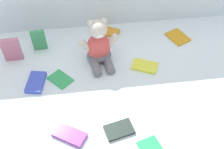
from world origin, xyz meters
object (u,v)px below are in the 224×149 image
Objects in this scene: book_case_7 at (107,31)px; book_case_9 at (12,50)px; book_case_0 at (39,40)px; book_case_2 at (145,66)px; book_case_1 at (69,135)px; book_case_4 at (36,82)px; book_case_5 at (119,130)px; book_case_6 at (178,37)px; teddy_bear at (99,46)px; book_case_3 at (60,79)px.

book_case_7 is 0.94× the size of book_case_9.
book_case_0 reaches higher than book_case_7.
book_case_0 is 1.02× the size of book_case_2.
book_case_9 reaches higher than book_case_0.
book_case_7 reaches higher than book_case_1.
book_case_9 is (-0.49, -0.16, 0.06)m from book_case_7.
book_case_4 is 0.91× the size of book_case_9.
book_case_4 is 1.08× the size of book_case_5.
book_case_0 is at bearing -160.99° from book_case_5.
book_case_7 is (-0.38, 0.09, 0.00)m from book_case_6.
book_case_5 is at bearing -29.06° from book_case_4.
book_case_6 is (0.45, 0.11, -0.09)m from teddy_bear.
book_case_0 is at bearing -45.98° from book_case_7.
book_case_4 is (-0.31, -0.12, -0.08)m from teddy_bear.
teddy_bear reaches higher than book_case_5.
book_case_4 is 1.07× the size of book_case_6.
book_case_0 is 0.26m from book_case_3.
book_case_9 is (-0.47, 0.48, 0.06)m from book_case_5.
book_case_4 reaches higher than book_case_7.
book_case_4 is at bearing -18.85° from book_case_7.
book_case_2 is 0.98× the size of book_case_4.
book_case_1 is at bearing -23.78° from book_case_2.
book_case_7 is (0.03, 0.63, 0.00)m from book_case_5.
book_case_6 is 0.85× the size of book_case_9.
book_case_4 is 0.97× the size of book_case_7.
book_case_6 is 0.91× the size of book_case_7.
book_case_9 is (-0.13, -0.06, 0.01)m from book_case_0.
book_case_9 is at bearing -77.38° from book_case_3.
book_case_5 is at bearing -92.11° from teddy_bear.
book_case_6 is at bearing 157.98° from book_case_3.
book_case_1 is 1.06× the size of book_case_4.
book_case_9 is at bearing -42.70° from book_case_7.
book_case_1 reaches higher than book_case_2.
teddy_bear is 0.25m from book_case_2.
book_case_4 is at bearing -97.72° from book_case_0.
book_case_0 is 0.91× the size of book_case_9.
book_case_5 is 0.99× the size of book_case_6.
book_case_3 is at bearing -61.42° from book_case_2.
book_case_3 is 0.29m from book_case_9.
book_case_1 is 0.67m from book_case_7.
book_case_4 is (-0.11, -0.01, 0.01)m from book_case_3.
book_case_1 is 0.55m from book_case_9.
teddy_bear reaches higher than book_case_2.
book_case_0 reaches higher than book_case_5.
teddy_bear is at bearing 168.12° from book_case_3.
book_case_6 is (0.41, 0.54, -0.00)m from book_case_5.
book_case_7 is (0.36, 0.09, -0.05)m from book_case_0.
book_case_5 is 0.68m from book_case_6.
book_case_2 is 0.66m from book_case_9.
book_case_3 is at bearing -141.07° from book_case_1.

